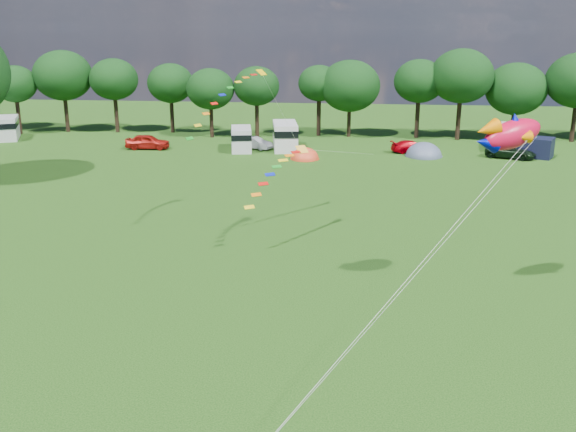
# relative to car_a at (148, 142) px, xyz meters

# --- Properties ---
(ground_plane) EXTENTS (180.00, 180.00, 0.00)m
(ground_plane) POSITION_rel_car_a_xyz_m (19.40, -44.93, -0.79)
(ground_plane) COLOR black
(ground_plane) RESTS_ON ground
(tree_line) EXTENTS (102.98, 10.98, 10.27)m
(tree_line) POSITION_rel_car_a_xyz_m (24.70, 10.06, 5.56)
(tree_line) COLOR black
(tree_line) RESTS_ON ground
(car_a) EXTENTS (4.84, 2.16, 1.58)m
(car_a) POSITION_rel_car_a_xyz_m (0.00, 0.00, 0.00)
(car_a) COLOR #A81610
(car_a) RESTS_ON ground
(car_b) EXTENTS (3.85, 2.68, 1.28)m
(car_b) POSITION_rel_car_a_xyz_m (11.36, 1.40, -0.15)
(car_b) COLOR #9DA0A7
(car_b) RESTS_ON ground
(car_c) EXTENTS (4.40, 2.78, 1.22)m
(car_c) POSITION_rel_car_a_xyz_m (27.84, 1.32, -0.18)
(car_c) COLOR #B5000B
(car_c) RESTS_ON ground
(car_d) EXTENTS (5.36, 3.88, 1.33)m
(car_d) POSITION_rel_car_a_xyz_m (37.39, -0.64, -0.12)
(car_d) COLOR black
(car_d) RESTS_ON ground
(campervan_a) EXTENTS (4.19, 5.69, 2.57)m
(campervan_a) POSITION_rel_car_a_xyz_m (-18.21, 4.34, 0.59)
(campervan_a) COLOR #B4B4B7
(campervan_a) RESTS_ON ground
(campervan_b) EXTENTS (2.99, 5.19, 2.39)m
(campervan_b) POSITION_rel_car_a_xyz_m (10.06, 0.51, 0.49)
(campervan_b) COLOR #BEBDC0
(campervan_b) RESTS_ON ground
(campervan_c) EXTENTS (3.40, 6.11, 2.83)m
(campervan_c) POSITION_rel_car_a_xyz_m (14.57, 1.67, 0.73)
(campervan_c) COLOR silver
(campervan_c) RESTS_ON ground
(campervan_d) EXTENTS (3.13, 5.74, 2.67)m
(campervan_d) POSITION_rel_car_a_xyz_m (38.45, 3.75, 0.65)
(campervan_d) COLOR silver
(campervan_d) RESTS_ON ground
(tent_orange) EXTENTS (2.90, 3.17, 2.27)m
(tent_orange) POSITION_rel_car_a_xyz_m (17.16, -3.45, -0.77)
(tent_orange) COLOR #EB4623
(tent_orange) RESTS_ON ground
(tent_greyblue) EXTENTS (3.75, 4.11, 2.79)m
(tent_greyblue) POSITION_rel_car_a_xyz_m (28.95, -0.61, -0.77)
(tent_greyblue) COLOR #4E5872
(tent_greyblue) RESTS_ON ground
(awning_navy) EXTENTS (3.94, 3.64, 1.98)m
(awning_navy) POSITION_rel_car_a_xyz_m (39.99, 0.22, 0.20)
(awning_navy) COLOR black
(awning_navy) RESTS_ON ground
(fish_kite) EXTENTS (3.59, 2.53, 1.92)m
(fish_kite) POSITION_rel_car_a_xyz_m (29.11, -36.48, 7.16)
(fish_kite) COLOR red
(fish_kite) RESTS_ON ground
(streamer_kite_b) EXTENTS (4.20, 4.68, 3.79)m
(streamer_kite_b) POSITION_rel_car_a_xyz_m (14.86, -27.03, 7.94)
(streamer_kite_b) COLOR #FFC108
(streamer_kite_b) RESTS_ON ground
(streamer_kite_c) EXTENTS (3.25, 4.98, 2.83)m
(streamer_kite_c) POSITION_rel_car_a_xyz_m (18.08, -28.98, 3.84)
(streamer_kite_c) COLOR yellow
(streamer_kite_c) RESTS_ON ground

